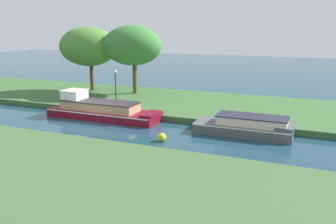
{
  "coord_description": "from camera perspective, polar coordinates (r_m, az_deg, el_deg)",
  "views": [
    {
      "loc": [
        13.68,
        -19.52,
        6.29
      ],
      "look_at": [
        4.99,
        1.2,
        0.9
      ],
      "focal_mm": 38.39,
      "sensor_mm": 36.0,
      "label": 1
    }
  ],
  "objects": [
    {
      "name": "willow_tree_centre",
      "position": [
        31.73,
        -5.7,
        10.46
      ],
      "size": [
        5.29,
        4.27,
        5.99
      ],
      "color": "brown",
      "rests_on": "riverbank_far"
    },
    {
      "name": "slate_narrowboat",
      "position": [
        21.82,
        12.39,
        -2.21
      ],
      "size": [
        5.73,
        2.13,
        1.16
      ],
      "color": "#505152",
      "rests_on": "ground_plane"
    },
    {
      "name": "mooring_post_near",
      "position": [
        28.08,
        -14.28,
        1.59
      ],
      "size": [
        0.18,
        0.18,
        0.6
      ],
      "primitive_type": "cylinder",
      "color": "#493920",
      "rests_on": "riverbank_far"
    },
    {
      "name": "riverbank_far",
      "position": [
        30.46,
        -4.45,
        1.91
      ],
      "size": [
        72.0,
        10.0,
        0.4
      ],
      "primitive_type": "cube",
      "color": "#3B6133",
      "rests_on": "ground_plane"
    },
    {
      "name": "maroon_barge",
      "position": [
        25.53,
        -10.6,
        0.34
      ],
      "size": [
        8.13,
        2.3,
        1.85
      ],
      "color": "maroon",
      "rests_on": "ground_plane"
    },
    {
      "name": "lamp_post",
      "position": [
        27.41,
        -8.34,
        4.59
      ],
      "size": [
        0.24,
        0.24,
        2.71
      ],
      "color": "#333338",
      "rests_on": "riverbank_far"
    },
    {
      "name": "willow_tree_left",
      "position": [
        33.9,
        -12.59,
        10.09
      ],
      "size": [
        5.59,
        4.14,
        5.84
      ],
      "color": "#4F382A",
      "rests_on": "riverbank_far"
    },
    {
      "name": "channel_buoy",
      "position": [
        20.11,
        -0.98,
        -4.03
      ],
      "size": [
        0.48,
        0.48,
        0.48
      ],
      "primitive_type": "sphere",
      "color": "yellow",
      "rests_on": "ground_plane"
    },
    {
      "name": "ground_plane",
      "position": [
        24.65,
        -11.87,
        -1.59
      ],
      "size": [
        120.0,
        120.0,
        0.0
      ],
      "primitive_type": "plane",
      "color": "#1C3E4F"
    }
  ]
}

